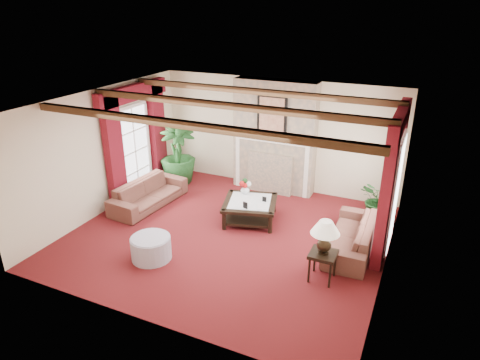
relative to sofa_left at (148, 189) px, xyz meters
The scene contains 23 objects.
floor 2.35m from the sofa_left, 12.13° to the right, with size 6.00×6.00×0.00m, color #4B0D13.
ceiling 3.28m from the sofa_left, 12.13° to the right, with size 6.00×6.00×0.00m, color white.
back_wall 3.35m from the sofa_left, 44.91° to the left, with size 6.00×0.02×2.70m, color beige.
left_wall 1.30m from the sofa_left, 146.29° to the right, with size 0.02×5.50×2.70m, color beige.
right_wall 5.38m from the sofa_left, ahead, with size 0.02×5.50×2.70m, color beige.
ceiling_beams 3.24m from the sofa_left, 12.13° to the right, with size 6.00×3.00×0.12m, color #311F0F, non-canonical shape.
fireplace 3.84m from the sofa_left, 42.27° to the left, with size 2.00×0.52×2.70m, color tan, non-canonical shape.
french_door_left 1.95m from the sofa_left, 143.82° to the left, with size 0.10×1.10×2.16m, color white, non-canonical shape.
french_door_right 5.55m from the sofa_left, ahead, with size 0.10×1.10×2.16m, color white, non-canonical shape.
curtains_left 2.30m from the sofa_left, 139.06° to the left, with size 0.20×2.40×2.55m, color #540B17, non-canonical shape.
curtains_right 5.59m from the sofa_left, ahead, with size 0.20×2.40×2.55m, color #540B17, non-canonical shape.
sofa_left is the anchor object (origin of this frame).
sofa_right 4.60m from the sofa_left, ahead, with size 0.62×1.97×0.76m, color #390F1A.
potted_palm 1.45m from the sofa_left, 93.53° to the left, with size 1.73×1.74×0.88m, color black.
small_plant 5.10m from the sofa_left, 17.21° to the left, with size 1.12×1.11×0.65m, color black.
coffee_table 2.43m from the sofa_left, ahead, with size 1.09×1.09×0.45m, color black, non-canonical shape.
side_table 4.50m from the sofa_left, 14.85° to the right, with size 0.44×0.44×0.52m, color black, non-canonical shape.
ottoman 2.28m from the sofa_left, 53.30° to the right, with size 0.73×0.73×0.42m, color gray.
table_lamp 4.52m from the sofa_left, 14.85° to the right, with size 0.48×0.48×0.61m, color black, non-canonical shape.
flower_vase 2.24m from the sofa_left, 15.50° to the left, with size 0.22×0.23×0.19m, color silver.
book 2.67m from the sofa_left, ahead, with size 0.19×0.10×0.27m, color black.
photo_frame_a 2.46m from the sofa_left, ahead, with size 0.11×0.02×0.15m, color black, non-canonical shape.
photo_frame_b 2.72m from the sofa_left, ahead, with size 0.09×0.02×0.12m, color black, non-canonical shape.
Camera 1 is at (3.33, -6.73, 4.36)m, focal length 32.00 mm.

